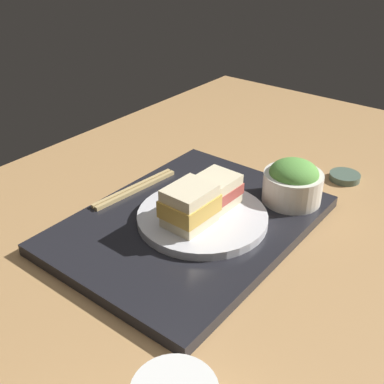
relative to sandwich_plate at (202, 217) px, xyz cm
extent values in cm
cube|color=tan|center=(-4.18, 3.47, -4.15)|extent=(140.00, 100.00, 3.00)
cube|color=black|center=(0.73, -1.89, -1.68)|extent=(42.90, 32.14, 1.95)
cylinder|color=silver|center=(0.00, 0.00, 0.00)|extent=(20.99, 20.99, 1.40)
cube|color=beige|center=(-3.37, -0.06, 1.52)|extent=(7.50, 6.16, 1.65)
cube|color=#B74C42|center=(-3.37, -0.06, 3.27)|extent=(8.02, 6.36, 1.84)
cube|color=beige|center=(-3.37, -0.06, 5.01)|extent=(7.50, 6.16, 1.65)
cube|color=beige|center=(3.37, 0.06, 1.60)|extent=(7.50, 6.16, 1.80)
cube|color=gold|center=(3.37, 0.06, 3.87)|extent=(8.09, 6.60, 2.75)
cube|color=beige|center=(3.37, 0.06, 6.14)|extent=(7.50, 6.16, 1.80)
cylinder|color=silver|center=(-14.68, 8.14, 1.91)|extent=(10.09, 10.09, 5.21)
ellipsoid|color=#5B9E42|center=(-14.68, 8.14, 4.51)|extent=(8.36, 8.36, 4.60)
cube|color=tan|center=(-0.54, -15.94, -0.35)|extent=(18.03, 2.41, 0.70)
cube|color=tan|center=(-0.44, -14.96, -0.35)|extent=(18.03, 2.41, 0.70)
cylinder|color=#4C6051|center=(-31.04, 11.37, -2.02)|extent=(5.89, 5.89, 1.26)
camera|label=1|loc=(51.34, 38.01, 41.96)|focal=44.47mm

